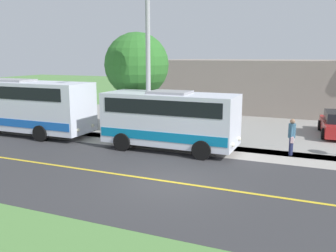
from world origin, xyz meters
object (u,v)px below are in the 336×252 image
object	(u,v)px
commercial_building	(261,84)
tree_curbside	(137,65)
transit_bus_rear	(10,103)
street_light_pole	(147,59)
shuttle_bus_front	(170,118)
pedestrian_with_bags	(292,136)

from	to	relation	value
commercial_building	tree_curbside	bearing A→B (deg)	-19.96
transit_bus_rear	street_light_pole	world-z (taller)	street_light_pole
tree_curbside	commercial_building	bearing A→B (deg)	160.04
street_light_pole	commercial_building	world-z (taller)	street_light_pole
shuttle_bus_front	tree_curbside	world-z (taller)	tree_curbside
pedestrian_with_bags	commercial_building	distance (m)	16.15
shuttle_bus_front	transit_bus_rear	distance (m)	10.64
pedestrian_with_bags	tree_curbside	bearing A→B (deg)	-100.06
street_light_pole	transit_bus_rear	bearing A→B (deg)	-87.90
transit_bus_rear	tree_curbside	world-z (taller)	tree_curbside
pedestrian_with_bags	shuttle_bus_front	bearing A→B (deg)	-77.40
pedestrian_with_bags	tree_curbside	xyz separation A→B (m)	(-1.61, -9.07, 3.17)
commercial_building	transit_bus_rear	bearing A→B (deg)	-36.27
tree_curbside	commercial_building	distance (m)	15.02
tree_curbside	shuttle_bus_front	bearing A→B (deg)	49.25
pedestrian_with_bags	tree_curbside	distance (m)	9.74
pedestrian_with_bags	commercial_building	size ratio (longest dim) A/B	0.10
transit_bus_rear	tree_curbside	xyz separation A→B (m)	(-2.86, 7.29, 2.31)
transit_bus_rear	commercial_building	bearing A→B (deg)	143.73
street_light_pole	pedestrian_with_bags	bearing A→B (deg)	97.29
street_light_pole	tree_curbside	size ratio (longest dim) A/B	1.35
shuttle_bus_front	street_light_pole	bearing A→B (deg)	-104.38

